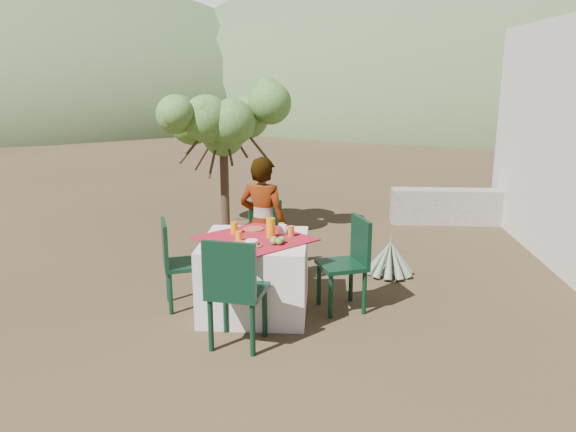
# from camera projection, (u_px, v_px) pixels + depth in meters

# --- Properties ---
(ground) EXTENTS (160.00, 160.00, 0.00)m
(ground) POSITION_uv_depth(u_px,v_px,m) (207.00, 301.00, 5.91)
(ground) COLOR #362818
(ground) RESTS_ON ground
(table) EXTENTS (1.30, 1.30, 0.76)m
(table) POSITION_uv_depth(u_px,v_px,m) (255.00, 275.00, 5.59)
(table) COLOR white
(table) RESTS_ON ground
(chair_far) EXTENTS (0.51, 0.51, 0.86)m
(chair_far) POSITION_uv_depth(u_px,v_px,m) (268.00, 234.00, 6.64)
(chair_far) COLOR black
(chair_far) RESTS_ON ground
(chair_near) EXTENTS (0.53, 0.53, 1.00)m
(chair_near) POSITION_uv_depth(u_px,v_px,m) (234.00, 288.00, 4.77)
(chair_near) COLOR black
(chair_near) RESTS_ON ground
(chair_left) EXTENTS (0.53, 0.53, 0.91)m
(chair_left) POSITION_uv_depth(u_px,v_px,m) (177.00, 260.00, 5.65)
(chair_left) COLOR black
(chair_left) RESTS_ON ground
(chair_right) EXTENTS (0.56, 0.56, 0.95)m
(chair_right) POSITION_uv_depth(u_px,v_px,m) (349.00, 259.00, 5.61)
(chair_right) COLOR black
(chair_right) RESTS_ON ground
(person) EXTENTS (0.62, 0.51, 1.48)m
(person) POSITION_uv_depth(u_px,v_px,m) (263.00, 223.00, 6.13)
(person) COLOR #8C6651
(person) RESTS_ON ground
(shrub_tree) EXTENTS (1.68, 1.64, 1.97)m
(shrub_tree) POSITION_uv_depth(u_px,v_px,m) (228.00, 129.00, 8.01)
(shrub_tree) COLOR #4B3425
(shrub_tree) RESTS_ON ground
(agave) EXTENTS (0.57, 0.56, 0.60)m
(agave) POSITION_uv_depth(u_px,v_px,m) (390.00, 259.00, 6.63)
(agave) COLOR slate
(agave) RESTS_ON ground
(stone_wall) EXTENTS (2.60, 0.35, 0.55)m
(stone_wall) POSITION_uv_depth(u_px,v_px,m) (474.00, 207.00, 8.90)
(stone_wall) COLOR gray
(stone_wall) RESTS_ON ground
(hill_near_left) EXTENTS (40.00, 40.00, 16.00)m
(hill_near_left) POSITION_uv_depth(u_px,v_px,m) (26.00, 111.00, 36.05)
(hill_near_left) COLOR #3E552F
(hill_near_left) RESTS_ON ground
(hill_near_right) EXTENTS (48.00, 48.00, 20.00)m
(hill_near_right) POSITION_uv_depth(u_px,v_px,m) (476.00, 107.00, 39.98)
(hill_near_right) COLOR #3E552F
(hill_near_right) RESTS_ON ground
(hill_far_center) EXTENTS (60.00, 60.00, 24.00)m
(hill_far_center) POSITION_uv_depth(u_px,v_px,m) (273.00, 98.00, 56.45)
(hill_far_center) COLOR gray
(hill_far_center) RESTS_ON ground
(plate_far) EXTENTS (0.22, 0.22, 0.01)m
(plate_far) POSITION_uv_depth(u_px,v_px,m) (253.00, 229.00, 5.79)
(plate_far) COLOR brown
(plate_far) RESTS_ON table
(plate_near) EXTENTS (0.23, 0.23, 0.01)m
(plate_near) POSITION_uv_depth(u_px,v_px,m) (242.00, 244.00, 5.27)
(plate_near) COLOR brown
(plate_near) RESTS_ON table
(glass_far) EXTENTS (0.07, 0.07, 0.12)m
(glass_far) POSITION_uv_depth(u_px,v_px,m) (234.00, 228.00, 5.64)
(glass_far) COLOR orange
(glass_far) RESTS_ON table
(glass_near) EXTENTS (0.06, 0.06, 0.10)m
(glass_near) POSITION_uv_depth(u_px,v_px,m) (239.00, 236.00, 5.38)
(glass_near) COLOR orange
(glass_near) RESTS_ON table
(juice_pitcher) EXTENTS (0.09, 0.09, 0.19)m
(juice_pitcher) POSITION_uv_depth(u_px,v_px,m) (271.00, 228.00, 5.50)
(juice_pitcher) COLOR orange
(juice_pitcher) RESTS_ON table
(bowl_plate) EXTENTS (0.20, 0.20, 0.01)m
(bowl_plate) POSITION_uv_depth(u_px,v_px,m) (252.00, 245.00, 5.24)
(bowl_plate) COLOR brown
(bowl_plate) RESTS_ON table
(white_bowl) EXTENTS (0.12, 0.12, 0.04)m
(white_bowl) POSITION_uv_depth(u_px,v_px,m) (252.00, 242.00, 5.24)
(white_bowl) COLOR white
(white_bowl) RESTS_ON bowl_plate
(jar_left) EXTENTS (0.06, 0.06, 0.10)m
(jar_left) POSITION_uv_depth(u_px,v_px,m) (291.00, 231.00, 5.55)
(jar_left) COLOR orange
(jar_left) RESTS_ON table
(jar_right) EXTENTS (0.06, 0.06, 0.10)m
(jar_right) POSITION_uv_depth(u_px,v_px,m) (282.00, 228.00, 5.67)
(jar_right) COLOR orange
(jar_right) RESTS_ON table
(napkin_holder) EXTENTS (0.09, 0.06, 0.10)m
(napkin_holder) POSITION_uv_depth(u_px,v_px,m) (283.00, 229.00, 5.62)
(napkin_holder) COLOR white
(napkin_holder) RESTS_ON table
(fruit_cluster) EXTENTS (0.14, 0.13, 0.07)m
(fruit_cluster) POSITION_uv_depth(u_px,v_px,m) (277.00, 241.00, 5.29)
(fruit_cluster) COLOR olive
(fruit_cluster) RESTS_ON table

